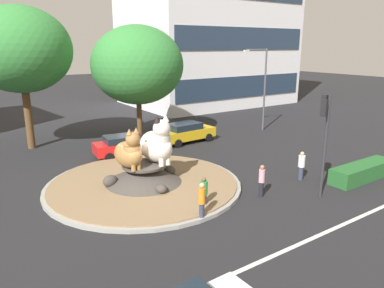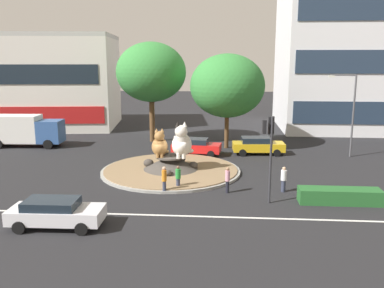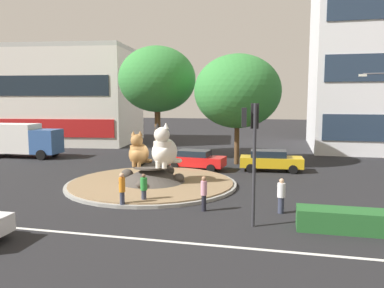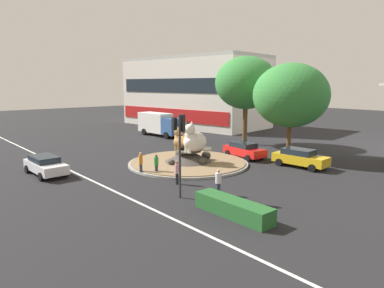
% 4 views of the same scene
% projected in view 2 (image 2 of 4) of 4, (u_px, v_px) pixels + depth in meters
% --- Properties ---
extents(ground_plane, '(160.00, 160.00, 0.00)m').
position_uv_depth(ground_plane, '(171.00, 172.00, 31.20)').
color(ground_plane, black).
extents(lane_centreline, '(112.00, 0.20, 0.01)m').
position_uv_depth(lane_centreline, '(151.00, 215.00, 22.55)').
color(lane_centreline, silver).
rests_on(lane_centreline, ground).
extents(roundabout_island, '(10.60, 10.60, 1.26)m').
position_uv_depth(roundabout_island, '(171.00, 167.00, 31.13)').
color(roundabout_island, gray).
rests_on(roundabout_island, ground).
extents(cat_statue_tabby, '(1.48, 2.33, 2.20)m').
position_uv_depth(cat_statue_tabby, '(160.00, 146.00, 30.76)').
color(cat_statue_tabby, '#9E703D').
rests_on(cat_statue_tabby, roundabout_island).
extents(cat_statue_white, '(1.80, 2.85, 2.73)m').
position_uv_depth(cat_statue_white, '(182.00, 143.00, 30.62)').
color(cat_statue_white, silver).
rests_on(cat_statue_white, roundabout_island).
extents(traffic_light_mast, '(0.71, 0.60, 5.21)m').
position_uv_depth(traffic_light_mast, '(270.00, 140.00, 23.75)').
color(traffic_light_mast, '#2D2D33').
rests_on(traffic_light_mast, ground).
extents(shophouse_block, '(25.33, 14.46, 11.47)m').
position_uv_depth(shophouse_block, '(18.00, 81.00, 51.08)').
color(shophouse_block, silver).
rests_on(shophouse_block, ground).
extents(office_tower, '(19.90, 14.33, 27.28)m').
position_uv_depth(office_tower, '(367.00, 15.00, 48.71)').
color(office_tower, silver).
rests_on(office_tower, ground).
extents(clipped_hedge_strip, '(4.82, 1.20, 0.90)m').
position_uv_depth(clipped_hedge_strip, '(340.00, 196.00, 24.31)').
color(clipped_hedge_strip, '#235B28').
rests_on(clipped_hedge_strip, ground).
extents(broadleaf_tree_behind_island, '(7.11, 7.11, 10.20)m').
position_uv_depth(broadleaf_tree_behind_island, '(151.00, 72.00, 41.35)').
color(broadleaf_tree_behind_island, brown).
rests_on(broadleaf_tree_behind_island, ground).
extents(second_tree_near_tower, '(7.06, 7.06, 9.00)m').
position_uv_depth(second_tree_near_tower, '(227.00, 86.00, 38.45)').
color(second_tree_near_tower, brown).
rests_on(second_tree_near_tower, ground).
extents(streetlight_arm, '(2.27, 0.63, 7.21)m').
position_uv_depth(streetlight_arm, '(350.00, 109.00, 35.26)').
color(streetlight_arm, '#4C4C51').
rests_on(streetlight_arm, ground).
extents(pedestrian_pink_shirt, '(0.30, 0.30, 1.70)m').
position_uv_depth(pedestrian_pink_shirt, '(228.00, 179.00, 26.13)').
color(pedestrian_pink_shirt, black).
rests_on(pedestrian_pink_shirt, ground).
extents(pedestrian_white_shirt, '(0.38, 0.38, 1.68)m').
position_uv_depth(pedestrian_white_shirt, '(284.00, 179.00, 26.34)').
color(pedestrian_white_shirt, '#33384C').
rests_on(pedestrian_white_shirt, ground).
extents(pedestrian_green_shirt, '(0.35, 0.35, 1.59)m').
position_uv_depth(pedestrian_green_shirt, '(178.00, 177.00, 26.88)').
color(pedestrian_green_shirt, '#33384C').
rests_on(pedestrian_green_shirt, ground).
extents(pedestrian_orange_shirt, '(0.31, 0.31, 1.78)m').
position_uv_depth(pedestrian_orange_shirt, '(164.00, 179.00, 26.01)').
color(pedestrian_orange_shirt, '#33384C').
rests_on(pedestrian_orange_shirt, ground).
extents(sedan_on_far_lane, '(4.79, 2.18, 1.47)m').
position_uv_depth(sedan_on_far_lane, '(55.00, 212.00, 20.81)').
color(sedan_on_far_lane, silver).
rests_on(sedan_on_far_lane, ground).
extents(hatchback_near_shophouse, '(4.70, 2.25, 1.56)m').
position_uv_depth(hatchback_near_shophouse, '(258.00, 145.00, 36.86)').
color(hatchback_near_shophouse, gold).
rests_on(hatchback_near_shophouse, ground).
extents(parked_car_right, '(4.50, 2.37, 1.50)m').
position_uv_depth(parked_car_right, '(196.00, 146.00, 36.54)').
color(parked_car_right, red).
rests_on(parked_car_right, ground).
extents(delivery_box_truck, '(7.50, 2.74, 3.10)m').
position_uv_depth(delivery_box_truck, '(23.00, 130.00, 39.93)').
color(delivery_box_truck, '#335693').
rests_on(delivery_box_truck, ground).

